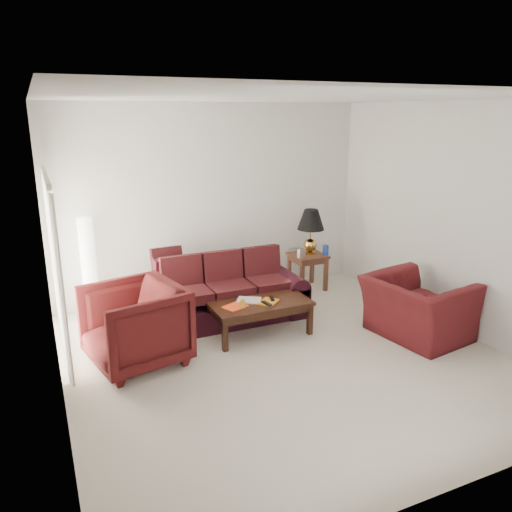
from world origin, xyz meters
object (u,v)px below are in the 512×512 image
Objects in this scene: sofa at (228,290)px; floor_lamp at (89,268)px; armchair_left at (135,325)px; coffee_table at (260,318)px; end_table at (307,271)px; armchair_right at (417,308)px.

floor_lamp is (-1.75, 0.85, 0.30)m from sofa.
coffee_table is at bearing 82.24° from armchair_left.
armchair_left is 0.80× the size of coffee_table.
coffee_table is (1.96, -1.48, -0.52)m from floor_lamp.
armchair_left is (-3.12, -1.44, 0.18)m from end_table.
sofa is at bearing 105.53° from armchair_left.
floor_lamp is 1.42× the size of armchair_left.
armchair_right is (0.37, -2.21, 0.10)m from end_table.
floor_lamp is 1.14× the size of coffee_table.
armchair_left is (0.31, -1.60, -0.27)m from floor_lamp.
floor_lamp is 2.51m from coffee_table.
end_table is 0.57× the size of armchair_left.
floor_lamp is at bearing 178.66° from armchair_left.
armchair_right is 0.93× the size of coffee_table.
armchair_right reaches higher than coffee_table.
armchair_left is 1.68m from coffee_table.
end_table is at bearing -2.80° from floor_lamp.
armchair_right is at bearing 65.43° from armchair_left.
end_table is 2.24m from armchair_right.
sofa is at bearing -25.88° from floor_lamp.
floor_lamp reaches higher than armchair_right.
armchair_left reaches higher than end_table.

